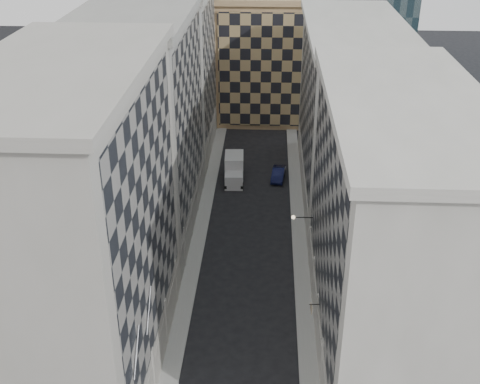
% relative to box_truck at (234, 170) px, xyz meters
% --- Properties ---
extents(sidewalk_west, '(1.50, 100.00, 0.15)m').
position_rel_box_truck_xyz_m(sidewalk_west, '(-2.89, -13.89, -1.26)').
color(sidewalk_west, gray).
rests_on(sidewalk_west, ground).
extents(sidewalk_east, '(1.50, 100.00, 0.15)m').
position_rel_box_truck_xyz_m(sidewalk_east, '(7.61, -13.89, -1.26)').
color(sidewalk_east, gray).
rests_on(sidewalk_east, ground).
extents(bldg_left_a, '(10.80, 22.80, 23.70)m').
position_rel_box_truck_xyz_m(bldg_left_a, '(-8.52, -32.89, 10.49)').
color(bldg_left_a, '#9B988C').
rests_on(bldg_left_a, ground).
extents(bldg_left_b, '(10.80, 22.80, 22.70)m').
position_rel_box_truck_xyz_m(bldg_left_b, '(-8.52, -10.89, 9.99)').
color(bldg_left_b, gray).
rests_on(bldg_left_b, ground).
extents(bldg_left_c, '(10.80, 22.80, 21.70)m').
position_rel_box_truck_xyz_m(bldg_left_c, '(-8.52, 11.11, 9.49)').
color(bldg_left_c, '#9B988C').
rests_on(bldg_left_c, ground).
extents(bldg_right_a, '(10.80, 26.80, 20.70)m').
position_rel_box_truck_xyz_m(bldg_right_a, '(13.24, -28.89, 8.98)').
color(bldg_right_a, '#B1AEA2').
rests_on(bldg_right_a, ground).
extents(bldg_right_b, '(10.80, 28.80, 19.70)m').
position_rel_box_truck_xyz_m(bldg_right_b, '(13.25, -1.89, 8.51)').
color(bldg_right_b, '#B1AEA2').
rests_on(bldg_right_b, ground).
extents(tan_block, '(16.80, 14.80, 18.80)m').
position_rel_box_truck_xyz_m(tan_block, '(4.36, 24.01, 8.10)').
color(tan_block, '#9D7A53').
rests_on(tan_block, ground).
extents(flagpoles_left, '(0.10, 6.33, 2.33)m').
position_rel_box_truck_xyz_m(flagpoles_left, '(-3.54, -37.89, 6.66)').
color(flagpoles_left, gray).
rests_on(flagpoles_left, ground).
extents(bracket_lamp, '(1.98, 0.36, 0.36)m').
position_rel_box_truck_xyz_m(bracket_lamp, '(6.74, -19.89, 4.86)').
color(bracket_lamp, black).
rests_on(bracket_lamp, ground).
extents(box_truck, '(2.51, 5.69, 3.07)m').
position_rel_box_truck_xyz_m(box_truck, '(0.00, 0.00, 0.00)').
color(box_truck, silver).
rests_on(box_truck, ground).
extents(dark_car, '(1.98, 4.43, 1.41)m').
position_rel_box_truck_xyz_m(dark_car, '(5.50, 0.44, -0.63)').
color(dark_car, '#0F1338').
rests_on(dark_car, ground).
extents(shop_sign, '(0.80, 0.70, 0.78)m').
position_rel_box_truck_xyz_m(shop_sign, '(7.78, -29.86, 2.50)').
color(shop_sign, black).
rests_on(shop_sign, ground).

